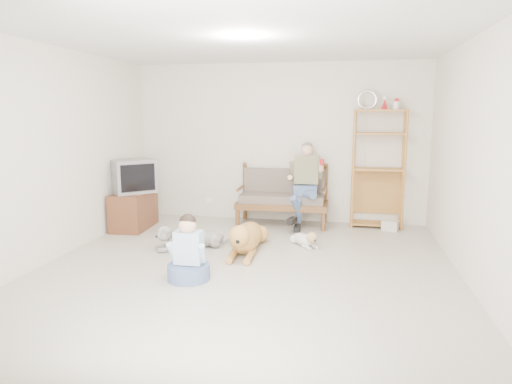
% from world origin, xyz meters
% --- Properties ---
extents(floor, '(5.50, 5.50, 0.00)m').
position_xyz_m(floor, '(0.00, 0.00, 0.00)').
color(floor, beige).
rests_on(floor, ground).
extents(ceiling, '(5.50, 5.50, 0.00)m').
position_xyz_m(ceiling, '(0.00, 0.00, 2.70)').
color(ceiling, silver).
rests_on(ceiling, ground).
extents(wall_back, '(5.00, 0.00, 5.00)m').
position_xyz_m(wall_back, '(0.00, 2.75, 1.35)').
color(wall_back, beige).
rests_on(wall_back, ground).
extents(wall_front, '(5.00, 0.00, 5.00)m').
position_xyz_m(wall_front, '(0.00, -2.75, 1.35)').
color(wall_front, beige).
rests_on(wall_front, ground).
extents(wall_left, '(0.00, 5.50, 5.50)m').
position_xyz_m(wall_left, '(-2.50, 0.00, 1.35)').
color(wall_left, beige).
rests_on(wall_left, ground).
extents(wall_right, '(0.00, 5.50, 5.50)m').
position_xyz_m(wall_right, '(2.50, 0.00, 1.35)').
color(wall_right, beige).
rests_on(wall_right, ground).
extents(loveseat, '(1.51, 0.72, 0.95)m').
position_xyz_m(loveseat, '(0.13, 2.44, 0.49)').
color(loveseat, brown).
rests_on(loveseat, ground).
extents(man, '(0.53, 0.75, 1.22)m').
position_xyz_m(man, '(0.50, 2.25, 0.64)').
color(man, slate).
rests_on(man, loveseat).
extents(etagere, '(0.85, 0.37, 2.23)m').
position_xyz_m(etagere, '(1.67, 2.55, 0.98)').
color(etagere, olive).
rests_on(etagere, ground).
extents(book_stack, '(0.29, 0.24, 0.16)m').
position_xyz_m(book_stack, '(1.88, 2.34, 0.08)').
color(book_stack, silver).
rests_on(book_stack, ground).
extents(tv_stand, '(0.55, 0.92, 0.60)m').
position_xyz_m(tv_stand, '(-2.23, 1.69, 0.30)').
color(tv_stand, brown).
rests_on(tv_stand, ground).
extents(crt_tv, '(0.81, 0.81, 0.53)m').
position_xyz_m(crt_tv, '(-2.20, 1.67, 0.87)').
color(crt_tv, slate).
rests_on(crt_tv, tv_stand).
extents(wall_outlet, '(0.12, 0.02, 0.08)m').
position_xyz_m(wall_outlet, '(-1.25, 2.73, 0.30)').
color(wall_outlet, white).
rests_on(wall_outlet, ground).
extents(golden_retriever, '(0.44, 1.57, 0.47)m').
position_xyz_m(golden_retriever, '(-0.16, 0.80, 0.19)').
color(golden_retriever, '#C18943').
rests_on(golden_retriever, ground).
extents(shaggy_dog, '(1.01, 0.71, 0.35)m').
position_xyz_m(shaggy_dog, '(-0.96, 0.78, 0.14)').
color(shaggy_dog, silver).
rests_on(shaggy_dog, ground).
extents(terrier, '(0.45, 0.52, 0.24)m').
position_xyz_m(terrier, '(0.62, 1.18, 0.10)').
color(terrier, silver).
rests_on(terrier, ground).
extents(child, '(0.48, 0.48, 0.76)m').
position_xyz_m(child, '(-0.56, -0.37, 0.27)').
color(child, slate).
rests_on(child, ground).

